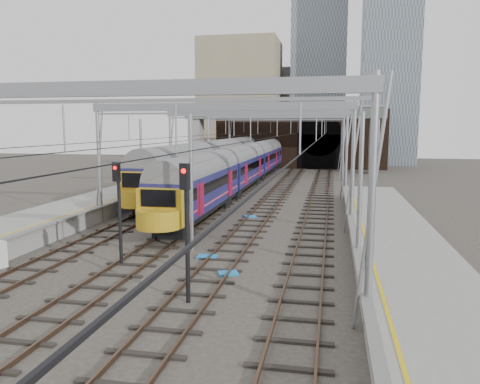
% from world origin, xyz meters
% --- Properties ---
extents(ground, '(160.00, 160.00, 0.00)m').
position_xyz_m(ground, '(0.00, 0.00, 0.00)').
color(ground, '#38332D').
rests_on(ground, ground).
extents(platform_left, '(4.32, 55.00, 1.12)m').
position_xyz_m(platform_left, '(-10.18, 2.50, 0.55)').
color(platform_left, gray).
rests_on(platform_left, ground).
extents(platform_right, '(4.32, 47.00, 1.12)m').
position_xyz_m(platform_right, '(10.18, -1.50, 0.55)').
color(platform_right, gray).
rests_on(platform_right, ground).
extents(tracks, '(14.40, 80.00, 0.22)m').
position_xyz_m(tracks, '(0.00, 15.00, 0.02)').
color(tracks, '#4C3828').
rests_on(tracks, ground).
extents(overhead_line, '(16.80, 80.00, 8.00)m').
position_xyz_m(overhead_line, '(0.00, 21.49, 6.57)').
color(overhead_line, gray).
rests_on(overhead_line, ground).
extents(retaining_wall, '(28.00, 2.75, 9.00)m').
position_xyz_m(retaining_wall, '(1.40, 51.93, 4.33)').
color(retaining_wall, '#301E15').
rests_on(retaining_wall, ground).
extents(overbridge, '(28.00, 3.00, 9.25)m').
position_xyz_m(overbridge, '(0.00, 46.00, 7.27)').
color(overbridge, gray).
rests_on(overbridge, ground).
extents(city_skyline, '(37.50, 27.50, 60.00)m').
position_xyz_m(city_skyline, '(2.73, 70.48, 17.09)').
color(city_skyline, tan).
rests_on(city_skyline, ground).
extents(train_main, '(2.62, 60.57, 4.56)m').
position_xyz_m(train_main, '(-2.00, 32.85, 2.38)').
color(train_main, black).
rests_on(train_main, ground).
extents(train_second, '(2.85, 49.49, 4.89)m').
position_xyz_m(train_second, '(-6.00, 33.71, 2.52)').
color(train_second, black).
rests_on(train_second, ground).
extents(signal_near_left, '(0.38, 0.46, 4.79)m').
position_xyz_m(signal_near_left, '(-2.48, -1.10, 3.03)').
color(signal_near_left, black).
rests_on(signal_near_left, ground).
extents(signal_near_centre, '(0.40, 0.48, 5.10)m').
position_xyz_m(signal_near_centre, '(1.96, -4.95, 3.20)').
color(signal_near_centre, black).
rests_on(signal_near_centre, ground).
extents(equip_cover_a, '(1.00, 0.74, 0.11)m').
position_xyz_m(equip_cover_a, '(1.11, 0.89, 0.06)').
color(equip_cover_a, '#1A79C8').
rests_on(equip_cover_a, ground).
extents(equip_cover_b, '(0.99, 0.85, 0.10)m').
position_xyz_m(equip_cover_b, '(1.36, 11.59, 0.05)').
color(equip_cover_b, '#1A79C8').
rests_on(equip_cover_b, ground).
extents(equip_cover_c, '(1.01, 0.88, 0.10)m').
position_xyz_m(equip_cover_c, '(2.67, -1.41, 0.05)').
color(equip_cover_c, '#1A79C8').
rests_on(equip_cover_c, ground).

